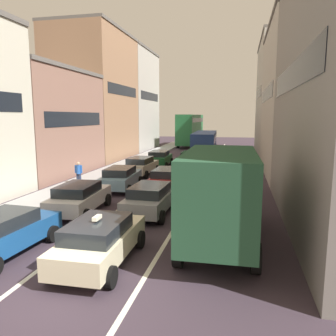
% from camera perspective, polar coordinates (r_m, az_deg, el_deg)
% --- Properties ---
extents(ground_plane, '(140.00, 140.00, 0.00)m').
position_cam_1_polar(ground_plane, '(10.10, -15.82, -19.65)').
color(ground_plane, '#392E38').
extents(sidewalk_left, '(2.60, 64.00, 0.14)m').
position_cam_1_polar(sidewalk_left, '(30.25, -9.15, -0.14)').
color(sidewalk_left, '#A3A3A3').
rests_on(sidewalk_left, ground).
extents(lane_stripe_left, '(0.16, 60.00, 0.01)m').
position_cam_1_polar(lane_stripe_left, '(28.81, 0.14, -0.61)').
color(lane_stripe_left, silver).
rests_on(lane_stripe_left, ground).
extents(lane_stripe_right, '(0.16, 60.00, 0.01)m').
position_cam_1_polar(lane_stripe_right, '(28.29, 6.88, -0.85)').
color(lane_stripe_right, silver).
rests_on(lane_stripe_right, ground).
extents(building_row_left, '(7.20, 43.90, 14.15)m').
position_cam_1_polar(building_row_left, '(35.69, -15.11, 10.85)').
color(building_row_left, beige).
rests_on(building_row_left, ground).
extents(building_row_right, '(7.20, 43.90, 14.19)m').
position_cam_1_polar(building_row_right, '(31.12, 23.17, 11.35)').
color(building_row_right, '#B2ADA3').
rests_on(building_row_right, ground).
extents(removalist_box_truck, '(2.82, 7.75, 3.58)m').
position_cam_1_polar(removalist_box_truck, '(12.49, 9.09, -4.16)').
color(removalist_box_truck, '#1E5933').
rests_on(removalist_box_truck, ground).
extents(taxi_centre_lane_front, '(2.11, 4.32, 1.66)m').
position_cam_1_polar(taxi_centre_lane_front, '(11.17, -11.76, -12.14)').
color(taxi_centre_lane_front, beige).
rests_on(taxi_centre_lane_front, ground).
extents(sedan_left_lane_front, '(2.28, 4.40, 1.49)m').
position_cam_1_polar(sedan_left_lane_front, '(12.92, -26.81, -10.01)').
color(sedan_left_lane_front, '#194C8C').
rests_on(sedan_left_lane_front, ground).
extents(sedan_centre_lane_second, '(2.12, 4.33, 1.49)m').
position_cam_1_polar(sedan_centre_lane_second, '(16.26, -3.05, -5.26)').
color(sedan_centre_lane_second, gray).
rests_on(sedan_centre_lane_second, ground).
extents(wagon_left_lane_second, '(2.27, 4.40, 1.49)m').
position_cam_1_polar(wagon_left_lane_second, '(17.01, -15.11, -4.92)').
color(wagon_left_lane_second, silver).
rests_on(wagon_left_lane_second, ground).
extents(hatchback_centre_lane_third, '(2.08, 4.31, 1.49)m').
position_cam_1_polar(hatchback_centre_lane_third, '(21.18, -0.04, -1.91)').
color(hatchback_centre_lane_third, '#A51E1E').
rests_on(hatchback_centre_lane_third, ground).
extents(sedan_left_lane_third, '(2.30, 4.41, 1.49)m').
position_cam_1_polar(sedan_left_lane_third, '(21.88, -8.22, -1.65)').
color(sedan_left_lane_third, '#759EB7').
rests_on(sedan_left_lane_third, ground).
extents(coupe_centre_lane_fourth, '(2.22, 4.38, 1.49)m').
position_cam_1_polar(coupe_centre_lane_fourth, '(25.73, 2.87, 0.01)').
color(coupe_centre_lane_fourth, black).
rests_on(coupe_centre_lane_fourth, ground).
extents(sedan_left_lane_fourth, '(2.20, 4.37, 1.49)m').
position_cam_1_polar(sedan_left_lane_fourth, '(27.03, -4.75, 0.42)').
color(sedan_left_lane_fourth, beige).
rests_on(sedan_left_lane_fourth, ground).
extents(sedan_centre_lane_fifth, '(2.11, 4.32, 1.49)m').
position_cam_1_polar(sedan_centre_lane_fifth, '(31.15, 3.97, 1.56)').
color(sedan_centre_lane_fifth, '#B29319').
rests_on(sedan_centre_lane_fifth, ground).
extents(sedan_left_lane_fifth, '(2.18, 4.36, 1.49)m').
position_cam_1_polar(sedan_left_lane_fifth, '(31.87, -1.50, 1.75)').
color(sedan_left_lane_fifth, '#19592D').
rests_on(sedan_left_lane_fifth, ground).
extents(sedan_right_lane_behind_truck, '(2.30, 4.41, 1.49)m').
position_cam_1_polar(sedan_right_lane_behind_truck, '(19.43, 9.61, -3.03)').
color(sedan_right_lane_behind_truck, '#194C8C').
rests_on(sedan_right_lane_behind_truck, ground).
extents(bus_mid_queue_primary, '(3.16, 10.60, 2.90)m').
position_cam_1_polar(bus_mid_queue_primary, '(40.19, 6.39, 4.56)').
color(bus_mid_queue_primary, navy).
rests_on(bus_mid_queue_primary, ground).
extents(bus_far_queue_secondary, '(3.09, 10.58, 5.06)m').
position_cam_1_polar(bus_far_queue_secondary, '(52.99, 3.86, 6.80)').
color(bus_far_queue_secondary, '#1E6033').
rests_on(bus_far_queue_secondary, ground).
extents(pedestrian_near_kerb, '(0.54, 0.34, 1.66)m').
position_cam_1_polar(pedestrian_near_kerb, '(23.78, -15.23, -0.66)').
color(pedestrian_near_kerb, '#262D47').
rests_on(pedestrian_near_kerb, ground).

